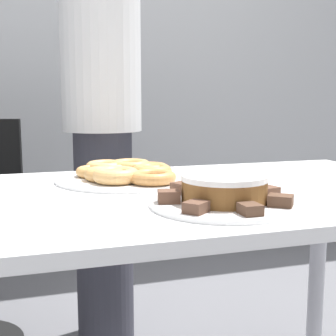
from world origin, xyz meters
TOP-DOWN VIEW (x-y plane):
  - wall_back at (0.00, 1.51)m, footprint 8.00×0.05m
  - table at (0.00, 0.00)m, footprint 1.53×0.81m
  - person_standing at (-0.05, 0.68)m, footprint 0.30×0.30m
  - plate_cake at (0.07, -0.20)m, footprint 0.33×0.33m
  - plate_donuts at (-0.07, 0.19)m, footprint 0.40×0.40m
  - frosted_cake at (0.07, -0.20)m, footprint 0.19×0.19m
  - lamington_0 at (0.18, -0.17)m, footprint 0.06×0.05m
  - lamington_1 at (0.12, -0.09)m, footprint 0.07×0.08m
  - lamington_2 at (0.01, -0.09)m, footprint 0.06×0.07m
  - lamington_3 at (-0.05, -0.17)m, footprint 0.05×0.05m
  - lamington_4 at (-0.03, -0.27)m, footprint 0.06×0.06m
  - lamington_5 at (0.07, -0.32)m, footprint 0.04×0.04m
  - lamington_6 at (0.16, -0.27)m, footprint 0.07×0.06m
  - donut_0 at (-0.07, 0.19)m, footprint 0.12×0.12m
  - donut_1 at (-0.13, 0.15)m, footprint 0.12×0.12m
  - donut_2 at (-0.11, 0.10)m, footprint 0.13×0.13m
  - donut_3 at (-0.02, 0.06)m, footprint 0.13×0.13m
  - donut_4 at (-0.00, 0.16)m, footprint 0.11×0.11m
  - donut_5 at (0.01, 0.21)m, footprint 0.11×0.11m
  - donut_6 at (-0.04, 0.27)m, footprint 0.13×0.13m
  - donut_7 at (-0.11, 0.28)m, footprint 0.12×0.12m
  - donut_8 at (-0.15, 0.22)m, footprint 0.12×0.12m

SIDE VIEW (x-z plane):
  - table at x=0.00m, z-range 0.27..1.01m
  - plate_cake at x=0.07m, z-range 0.74..0.75m
  - plate_donuts at x=-0.07m, z-range 0.74..0.75m
  - lamington_0 at x=0.18m, z-range 0.75..0.77m
  - lamington_5 at x=0.07m, z-range 0.75..0.77m
  - lamington_4 at x=-0.03m, z-range 0.75..0.77m
  - lamington_6 at x=0.16m, z-range 0.75..0.77m
  - lamington_1 at x=0.12m, z-range 0.75..0.77m
  - lamington_2 at x=0.01m, z-range 0.75..0.77m
  - lamington_3 at x=-0.05m, z-range 0.75..0.77m
  - donut_8 at x=-0.15m, z-range 0.75..0.77m
  - donut_0 at x=-0.07m, z-range 0.75..0.78m
  - donut_3 at x=-0.02m, z-range 0.75..0.78m
  - donut_5 at x=0.01m, z-range 0.75..0.78m
  - donut_1 at x=-0.13m, z-range 0.75..0.78m
  - donut_7 at x=-0.11m, z-range 0.75..0.78m
  - donut_4 at x=0.00m, z-range 0.75..0.78m
  - donut_6 at x=-0.04m, z-range 0.75..0.78m
  - donut_2 at x=-0.11m, z-range 0.75..0.79m
  - frosted_cake at x=0.07m, z-range 0.75..0.81m
  - person_standing at x=-0.05m, z-range 0.06..1.77m
  - wall_back at x=0.00m, z-range 0.00..2.60m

